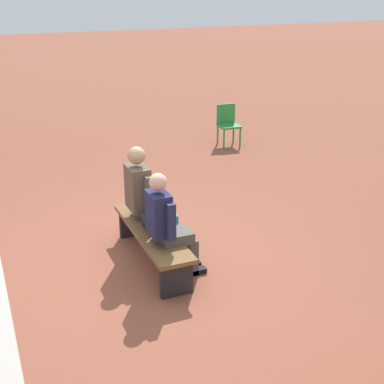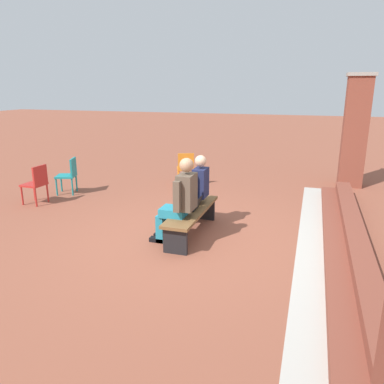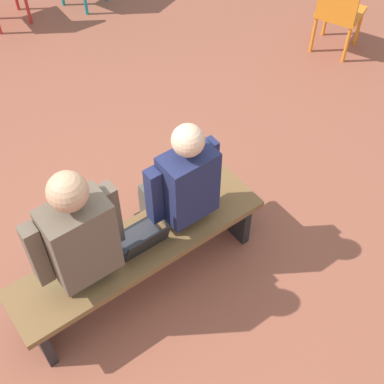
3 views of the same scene
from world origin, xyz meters
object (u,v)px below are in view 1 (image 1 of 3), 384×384
object	(u,v)px
person_adult	(147,196)
laptop	(151,227)
plastic_chair_far_left	(228,122)
person_student	(168,222)
bench	(152,237)

from	to	relation	value
person_adult	laptop	bearing A→B (deg)	168.37
person_adult	plastic_chair_far_left	bearing A→B (deg)	-38.84
person_adult	plastic_chair_far_left	world-z (taller)	person_adult
person_student	person_adult	size ratio (longest dim) A/B	0.94
person_adult	person_student	bearing A→B (deg)	179.61
bench	plastic_chair_far_left	world-z (taller)	plastic_chair_far_left
person_adult	laptop	xyz separation A→B (m)	(-0.40, 0.08, -0.24)
plastic_chair_far_left	bench	bearing A→B (deg)	143.21
laptop	plastic_chair_far_left	distance (m)	5.19
person_student	person_adult	world-z (taller)	person_adult
bench	person_adult	bearing A→B (deg)	-10.41
person_adult	plastic_chair_far_left	xyz separation A→B (m)	(3.76, -3.03, -0.26)
person_student	laptop	bearing A→B (deg)	12.11
person_adult	plastic_chair_far_left	size ratio (longest dim) A/B	1.66
bench	person_student	world-z (taller)	person_student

